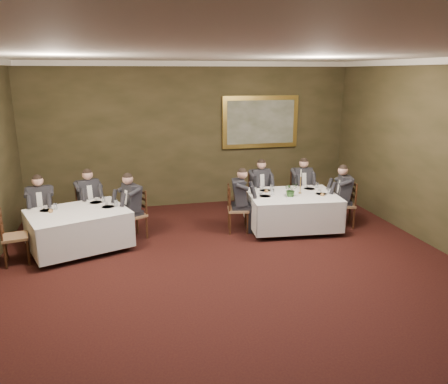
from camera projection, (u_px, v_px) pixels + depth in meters
name	position (u px, v px, depth m)	size (l,w,h in m)	color
ground	(250.00, 298.00, 6.50)	(10.00, 10.00, 0.00)	black
ceiling	(255.00, 52.00, 5.57)	(8.00, 10.00, 0.10)	silver
back_wall	(193.00, 135.00, 10.72)	(8.00, 0.10, 3.50)	#2D2A16
crown_molding	(255.00, 57.00, 5.59)	(8.00, 10.00, 0.12)	white
table_main	(292.00, 208.00, 9.27)	(1.98, 1.58, 0.67)	black
table_second	(79.00, 227.00, 8.16)	(2.08, 1.83, 0.67)	black
chair_main_backleft	(259.00, 204.00, 10.15)	(0.48, 0.46, 1.00)	brown
diner_main_backleft	(259.00, 195.00, 10.08)	(0.45, 0.52, 1.35)	black
chair_main_backright	(300.00, 202.00, 10.29)	(0.45, 0.43, 1.00)	brown
diner_main_backright	(301.00, 193.00, 10.22)	(0.42, 0.49, 1.35)	black
chair_main_endleft	(237.00, 218.00, 9.15)	(0.49, 0.51, 1.00)	brown
diner_main_endleft	(238.00, 208.00, 9.09)	(0.54, 0.48, 1.35)	black
chair_main_endright	(344.00, 213.00, 9.47)	(0.52, 0.54, 1.00)	brown
diner_main_endright	(344.00, 203.00, 9.41)	(0.57, 0.52, 1.35)	black
chair_sec_backleft	(43.00, 226.00, 8.68)	(0.48, 0.46, 1.00)	brown
diner_sec_backleft	(42.00, 216.00, 8.60)	(0.45, 0.52, 1.35)	black
chair_sec_backright	(90.00, 218.00, 9.17)	(0.56, 0.55, 1.00)	brown
diner_sec_backright	(89.00, 208.00, 9.10)	(0.54, 0.59, 1.35)	black
chair_sec_endright	(135.00, 225.00, 8.78)	(0.57, 0.58, 1.00)	brown
diner_sec_endright	(133.00, 214.00, 8.71)	(0.61, 0.57, 1.35)	black
chair_sec_endleft	(16.00, 248.00, 7.62)	(0.49, 0.51, 1.00)	brown
centerpiece	(291.00, 189.00, 9.00)	(0.28, 0.24, 0.31)	#2D5926
candlestick	(300.00, 184.00, 9.22)	(0.08, 0.08, 0.53)	#BA9039
place_setting_table_main	(267.00, 188.00, 9.52)	(0.33, 0.31, 0.14)	white
place_setting_table_second	(49.00, 208.00, 8.15)	(0.33, 0.31, 0.14)	white
painting	(260.00, 122.00, 10.97)	(1.96, 0.09, 1.30)	#DEC151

